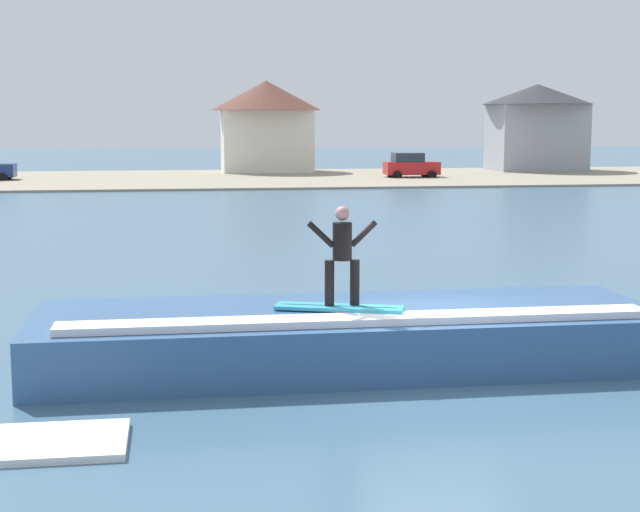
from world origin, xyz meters
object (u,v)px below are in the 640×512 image
(house_gabled_white, at_px, (537,121))
(car_far_shore, at_px, (411,166))
(surfboard, at_px, (339,308))
(house_small_cottage, at_px, (266,119))
(surfer, at_px, (342,250))
(wave_crest, at_px, (348,335))

(house_gabled_white, bearing_deg, car_far_shore, -148.39)
(car_far_shore, bearing_deg, house_gabled_white, 31.61)
(surfboard, relative_size, car_far_shore, 0.57)
(car_far_shore, xyz_separation_m, house_gabled_white, (12.20, 7.51, 3.13))
(house_gabled_white, height_order, house_small_cottage, house_small_cottage)
(surfer, bearing_deg, wave_crest, 67.70)
(surfer, bearing_deg, house_gabled_white, 66.09)
(wave_crest, bearing_deg, house_small_cottage, 85.78)
(house_gabled_white, bearing_deg, surfer, -113.91)
(surfboard, distance_m, car_far_shore, 53.61)
(surfer, height_order, house_small_cottage, house_small_cottage)
(wave_crest, relative_size, house_small_cottage, 1.25)
(wave_crest, height_order, surfboard, surfboard)
(surfboard, xyz_separation_m, house_small_cottage, (4.68, 60.60, 3.14))
(surfboard, bearing_deg, wave_crest, 64.11)
(wave_crest, bearing_deg, surfer, -112.30)
(surfboard, xyz_separation_m, surfer, (0.06, 0.04, 0.95))
(wave_crest, bearing_deg, car_far_shore, 74.87)
(wave_crest, height_order, house_gabled_white, house_gabled_white)
(surfer, bearing_deg, house_small_cottage, 85.63)
(house_small_cottage, bearing_deg, house_gabled_white, -3.62)
(wave_crest, xyz_separation_m, house_gabled_white, (26.05, 58.72, 3.57))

